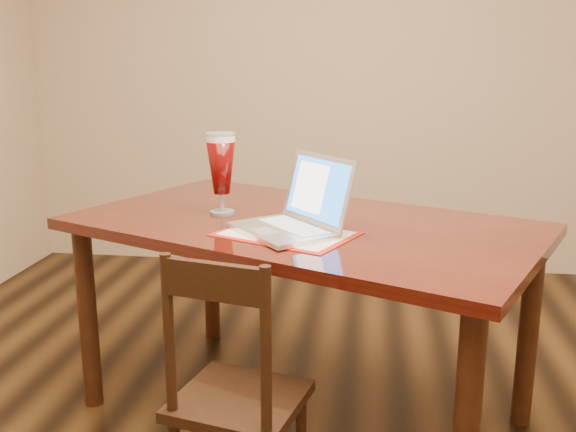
# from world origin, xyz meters

# --- Properties ---
(dining_table) EXTENTS (1.95, 1.58, 1.12)m
(dining_table) POSITION_xyz_m (-0.18, 0.55, 0.72)
(dining_table) COLOR #471309
(dining_table) RESTS_ON ground
(dining_chair) EXTENTS (0.44, 0.43, 0.87)m
(dining_chair) POSITION_xyz_m (-0.31, -0.07, 0.41)
(dining_chair) COLOR black
(dining_chair) RESTS_ON ground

